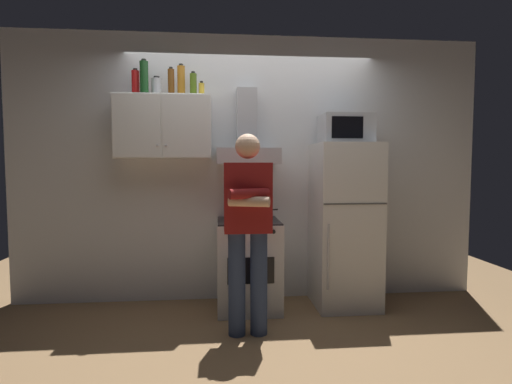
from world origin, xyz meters
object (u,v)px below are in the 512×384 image
object	(u,v)px
bottle_canister_steel	(157,87)
bottle_olive_oil	(193,84)
microwave	(345,129)
bottle_soda_red	(136,83)
bottle_liquor_amber	(181,81)
bottle_wine_green	(144,78)
bottle_spice_jar	(202,89)
bottle_beer_brown	(171,82)
stove_oven	(248,264)
upper_cabinet	(164,127)
cooking_pot	(263,214)
range_hood	(247,144)
refrigerator	(345,225)
person_standing	(248,226)

from	to	relation	value
bottle_canister_steel	bottle_olive_oil	distance (m)	0.35
microwave	bottle_soda_red	world-z (taller)	bottle_soda_red
bottle_liquor_amber	bottle_wine_green	bearing A→B (deg)	-169.93
bottle_spice_jar	bottle_beer_brown	bearing A→B (deg)	171.62
stove_oven	bottle_canister_steel	world-z (taller)	bottle_canister_steel
bottle_soda_red	bottle_wine_green	bearing A→B (deg)	-28.79
bottle_liquor_amber	bottle_soda_red	size ratio (longest dim) A/B	1.22
upper_cabinet	bottle_spice_jar	xyz separation A→B (m)	(0.36, -0.03, 0.36)
stove_oven	cooking_pot	bearing A→B (deg)	-42.49
range_hood	bottle_liquor_amber	distance (m)	0.87
cooking_pot	bottle_wine_green	xyz separation A→B (m)	(-1.10, 0.21, 1.27)
refrigerator	person_standing	bearing A→B (deg)	-148.77
upper_cabinet	range_hood	size ratio (longest dim) A/B	1.20
bottle_spice_jar	range_hood	bearing A→B (deg)	4.59
microwave	bottle_spice_jar	xyz separation A→B (m)	(-1.39, 0.07, 0.37)
bottle_soda_red	bottle_spice_jar	world-z (taller)	bottle_soda_red
microwave	cooking_pot	size ratio (longest dim) A/B	1.74
bottle_olive_oil	bottle_beer_brown	distance (m)	0.22
stove_oven	bottle_soda_red	xyz separation A→B (m)	(-1.06, 0.14, 1.74)
refrigerator	bottle_canister_steel	bearing A→B (deg)	175.78
microwave	bottle_beer_brown	xyz separation A→B (m)	(-1.68, 0.11, 0.44)
bottle_soda_red	microwave	bearing A→B (deg)	-3.51
microwave	bottle_beer_brown	size ratio (longest dim) A/B	1.77
bottle_liquor_amber	refrigerator	bearing A→B (deg)	-5.50
stove_oven	person_standing	size ratio (longest dim) A/B	0.53
microwave	bottle_soda_red	distance (m)	2.06
person_standing	bottle_wine_green	size ratio (longest dim) A/B	4.97
bottle_wine_green	bottle_soda_red	world-z (taller)	bottle_wine_green
upper_cabinet	bottle_beer_brown	xyz separation A→B (m)	(0.07, 0.01, 0.43)
bottle_soda_red	person_standing	bearing A→B (deg)	-36.46
upper_cabinet	bottle_canister_steel	bearing A→B (deg)	171.61
refrigerator	person_standing	world-z (taller)	person_standing
refrigerator	bottle_beer_brown	xyz separation A→B (m)	(-1.68, 0.13, 1.38)
bottle_wine_green	bottle_spice_jar	distance (m)	0.54
range_hood	person_standing	world-z (taller)	range_hood
bottle_liquor_amber	bottle_canister_steel	distance (m)	0.24
bottle_liquor_amber	bottle_spice_jar	world-z (taller)	bottle_liquor_amber
bottle_canister_steel	bottle_olive_oil	bearing A→B (deg)	-6.30
range_hood	bottle_beer_brown	world-z (taller)	bottle_beer_brown
upper_cabinet	cooking_pot	xyz separation A→B (m)	(0.93, -0.24, -0.82)
bottle_canister_steel	bottle_olive_oil	world-z (taller)	bottle_olive_oil
microwave	upper_cabinet	bearing A→B (deg)	176.52
bottle_canister_steel	bottle_soda_red	world-z (taller)	bottle_soda_red
bottle_wine_green	bottle_olive_oil	world-z (taller)	bottle_wine_green
cooking_pot	bottle_olive_oil	bearing A→B (deg)	161.57
stove_oven	bottle_olive_oil	bearing A→B (deg)	169.43
stove_oven	bottle_wine_green	bearing A→B (deg)	174.52
person_standing	bottle_beer_brown	world-z (taller)	bottle_beer_brown
bottle_spice_jar	bottle_soda_red	bearing A→B (deg)	175.32
refrigerator	bottle_olive_oil	xyz separation A→B (m)	(-1.47, 0.10, 1.36)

